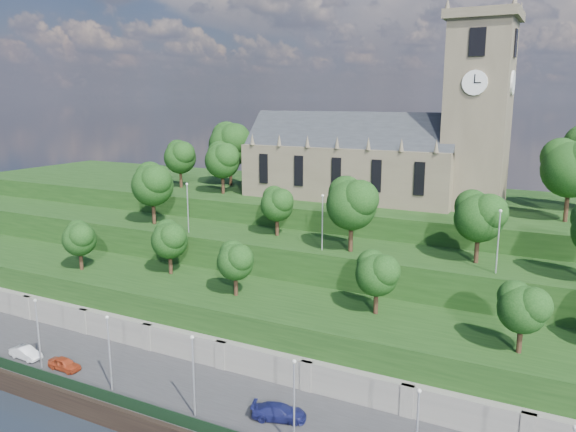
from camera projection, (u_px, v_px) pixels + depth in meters
The scene contains 15 objects.
promenade at pixel (235, 412), 52.95m from camera, with size 160.00×12.00×2.00m, color #2D2D30.
fence at pixel (200, 426), 47.92m from camera, with size 160.00×0.10×1.20m, color black.
retaining_wall at pixel (266, 371), 57.84m from camera, with size 160.00×2.10×5.00m.
embankment_lower at pixel (292, 336), 62.77m from camera, with size 160.00×12.00×8.00m, color #163511.
embankment_upper at pixel (331, 290), 71.93m from camera, with size 160.00×10.00×12.00m, color #163511.
hilltop at pixel (382, 242), 89.89m from camera, with size 160.00×32.00×15.00m, color #163511.
church at pixel (382, 150), 82.94m from camera, with size 38.60×12.35×27.60m.
trees_lower at pixel (296, 264), 60.91m from camera, with size 66.20×8.50×6.92m.
trees_upper at pixel (347, 202), 67.50m from camera, with size 63.53×8.23×9.03m.
trees_hilltop at pixel (400, 155), 81.55m from camera, with size 75.20×16.73×11.75m.
lamp_posts_promenade at pixel (193, 370), 49.67m from camera, with size 60.36×0.36×7.76m.
lamp_posts_upper at pixel (322, 218), 67.25m from camera, with size 40.36×0.36×6.86m.
car_left at pixel (64, 364), 59.06m from camera, with size 1.52×3.78×1.29m, color #A1381A.
car_middle at pixel (26, 353), 61.61m from camera, with size 1.39×3.98×1.31m, color silver.
car_right at pixel (279, 412), 49.90m from camera, with size 1.99×4.90×1.42m, color #161A50.
Camera 1 is at (26.41, -34.36, 30.11)m, focal length 35.00 mm.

